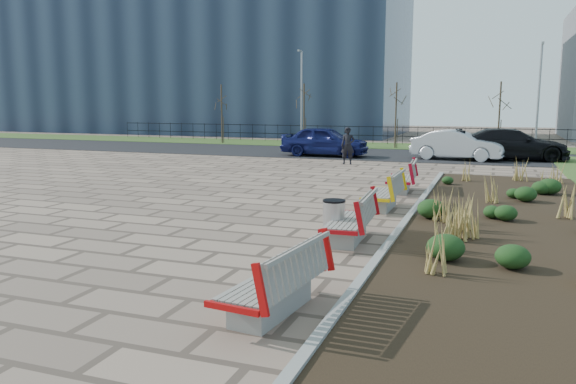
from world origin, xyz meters
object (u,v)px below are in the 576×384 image
(bench_d, at_px, (401,176))
(bench_c, at_px, (382,191))
(lamp_east, at_px, (538,99))
(bench_a, at_px, (271,279))
(car_black, at_px, (512,144))
(car_silver, at_px, (457,145))
(litter_bin, at_px, (334,221))
(bench_b, at_px, (348,218))
(lamp_west, at_px, (302,99))
(pedestrian, at_px, (348,146))
(car_blue, at_px, (325,141))

(bench_d, bearing_deg, bench_c, -94.50)
(bench_d, bearing_deg, lamp_east, 68.63)
(bench_a, distance_m, car_black, 23.35)
(bench_a, xyz_separation_m, car_silver, (1.09, 22.23, 0.25))
(bench_a, relative_size, litter_bin, 2.48)
(bench_b, relative_size, lamp_west, 0.35)
(bench_c, relative_size, car_silver, 0.47)
(bench_d, bearing_deg, pedestrian, 111.74)
(bench_d, relative_size, lamp_west, 0.35)
(lamp_east, bearing_deg, litter_bin, -102.75)
(bench_d, distance_m, pedestrian, 8.13)
(car_black, distance_m, lamp_west, 13.66)
(bench_c, xyz_separation_m, car_blue, (-5.65, 13.65, 0.31))
(bench_c, height_order, car_blue, car_blue)
(bench_d, distance_m, car_blue, 11.93)
(litter_bin, bearing_deg, lamp_east, 77.25)
(bench_a, distance_m, lamp_east, 28.32)
(litter_bin, bearing_deg, lamp_west, 110.35)
(bench_a, relative_size, lamp_east, 0.35)
(car_blue, xyz_separation_m, lamp_east, (10.65, 5.98, 2.23))
(bench_b, xyz_separation_m, litter_bin, (-0.30, -0.01, -0.08))
(pedestrian, bearing_deg, car_black, 21.04)
(bench_b, height_order, car_silver, car_silver)
(bench_d, xyz_separation_m, car_black, (3.63, 11.79, 0.29))
(bench_b, relative_size, car_blue, 0.45)
(litter_bin, relative_size, lamp_west, 0.14)
(car_blue, bearing_deg, car_silver, -85.63)
(lamp_west, bearing_deg, lamp_east, 0.00)
(bench_b, xyz_separation_m, lamp_west, (-9.00, 23.43, 2.54))
(bench_b, distance_m, car_black, 19.09)
(pedestrian, xyz_separation_m, car_black, (7.22, 4.50, -0.07))
(bench_c, bearing_deg, litter_bin, -94.33)
(bench_c, distance_m, bench_d, 3.15)
(litter_bin, bearing_deg, car_black, 78.16)
(bench_d, bearing_deg, bench_b, -94.50)
(bench_d, xyz_separation_m, litter_bin, (-0.30, -6.97, -0.08))
(bench_c, xyz_separation_m, litter_bin, (-0.30, -3.82, -0.08))
(litter_bin, relative_size, car_black, 0.16)
(pedestrian, distance_m, lamp_east, 12.77)
(litter_bin, height_order, car_silver, car_silver)
(bench_a, xyz_separation_m, lamp_west, (-9.00, 27.76, 2.54))
(car_silver, bearing_deg, pedestrian, 135.29)
(bench_c, height_order, bench_d, same)
(pedestrian, relative_size, lamp_east, 0.29)
(bench_c, relative_size, car_blue, 0.45)
(lamp_east, bearing_deg, bench_c, -104.29)
(car_black, bearing_deg, bench_b, 161.36)
(car_blue, bearing_deg, litter_bin, -162.37)
(bench_d, distance_m, lamp_east, 17.41)
(car_blue, relative_size, car_silver, 1.04)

